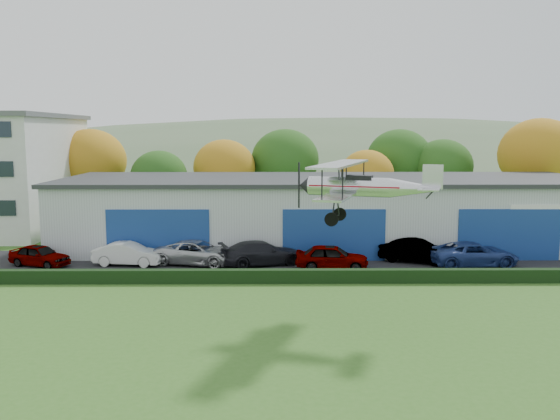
{
  "coord_description": "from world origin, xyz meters",
  "views": [
    {
      "loc": [
        0.99,
        -17.41,
        8.82
      ],
      "look_at": [
        1.23,
        11.78,
        4.92
      ],
      "focal_mm": 37.62,
      "sensor_mm": 36.0,
      "label": 1
    }
  ],
  "objects_px": {
    "car_4": "(332,257)",
    "car_3": "(261,253)",
    "hangar": "(326,211)",
    "car_1": "(128,254)",
    "car_5": "(416,251)",
    "car_2": "(197,253)",
    "car_6": "(474,254)",
    "biplane": "(361,185)",
    "car_0": "(40,255)"
  },
  "relations": [
    {
      "from": "car_4",
      "to": "car_3",
      "type": "bearing_deg",
      "value": 80.79
    },
    {
      "from": "hangar",
      "to": "car_3",
      "type": "distance_m",
      "value": 8.96
    },
    {
      "from": "car_1",
      "to": "car_5",
      "type": "xyz_separation_m",
      "value": [
        19.26,
        0.63,
        0.05
      ]
    },
    {
      "from": "car_2",
      "to": "car_6",
      "type": "xyz_separation_m",
      "value": [
        18.23,
        -0.75,
        0.01
      ]
    },
    {
      "from": "car_3",
      "to": "car_6",
      "type": "height_order",
      "value": "car_6"
    },
    {
      "from": "hangar",
      "to": "car_3",
      "type": "relative_size",
      "value": 7.38
    },
    {
      "from": "car_5",
      "to": "biplane",
      "type": "height_order",
      "value": "biplane"
    },
    {
      "from": "car_0",
      "to": "car_4",
      "type": "distance_m",
      "value": 19.18
    },
    {
      "from": "car_3",
      "to": "hangar",
      "type": "bearing_deg",
      "value": -53.02
    },
    {
      "from": "hangar",
      "to": "car_0",
      "type": "distance_m",
      "value": 20.99
    },
    {
      "from": "car_3",
      "to": "car_5",
      "type": "distance_m",
      "value": 10.48
    },
    {
      "from": "hangar",
      "to": "car_1",
      "type": "xyz_separation_m",
      "value": [
        -13.74,
        -7.26,
        -1.86
      ]
    },
    {
      "from": "car_1",
      "to": "car_5",
      "type": "relative_size",
      "value": 0.93
    },
    {
      "from": "car_1",
      "to": "car_2",
      "type": "relative_size",
      "value": 0.81
    },
    {
      "from": "car_4",
      "to": "hangar",
      "type": "bearing_deg",
      "value": 3.37
    },
    {
      "from": "car_1",
      "to": "car_2",
      "type": "xyz_separation_m",
      "value": [
        4.53,
        0.23,
        0.03
      ]
    },
    {
      "from": "car_3",
      "to": "car_4",
      "type": "relative_size",
      "value": 1.18
    },
    {
      "from": "car_5",
      "to": "car_6",
      "type": "bearing_deg",
      "value": -84.56
    },
    {
      "from": "car_5",
      "to": "car_3",
      "type": "bearing_deg",
      "value": 117.05
    },
    {
      "from": "biplane",
      "to": "car_2",
      "type": "bearing_deg",
      "value": 146.4
    },
    {
      "from": "car_1",
      "to": "car_3",
      "type": "bearing_deg",
      "value": -83.21
    },
    {
      "from": "car_5",
      "to": "car_2",
      "type": "bearing_deg",
      "value": 115.13
    },
    {
      "from": "car_5",
      "to": "biplane",
      "type": "bearing_deg",
      "value": 178.69
    },
    {
      "from": "car_3",
      "to": "car_1",
      "type": "bearing_deg",
      "value": 71.13
    },
    {
      "from": "car_0",
      "to": "car_4",
      "type": "xyz_separation_m",
      "value": [
        19.15,
        -1.01,
        0.08
      ]
    },
    {
      "from": "car_2",
      "to": "car_4",
      "type": "relative_size",
      "value": 1.21
    },
    {
      "from": "car_2",
      "to": "biplane",
      "type": "xyz_separation_m",
      "value": [
        9.13,
        -11.66,
        5.57
      ]
    },
    {
      "from": "car_5",
      "to": "biplane",
      "type": "xyz_separation_m",
      "value": [
        -5.59,
        -12.06,
        5.55
      ]
    },
    {
      "from": "car_2",
      "to": "car_5",
      "type": "bearing_deg",
      "value": -74.56
    },
    {
      "from": "car_2",
      "to": "car_5",
      "type": "xyz_separation_m",
      "value": [
        14.73,
        0.4,
        0.02
      ]
    },
    {
      "from": "car_3",
      "to": "car_6",
      "type": "bearing_deg",
      "value": -110.92
    },
    {
      "from": "car_2",
      "to": "biplane",
      "type": "distance_m",
      "value": 15.82
    },
    {
      "from": "car_0",
      "to": "car_6",
      "type": "distance_m",
      "value": 28.55
    },
    {
      "from": "car_1",
      "to": "car_3",
      "type": "xyz_separation_m",
      "value": [
        8.8,
        -0.01,
        0.05
      ]
    },
    {
      "from": "car_0",
      "to": "car_1",
      "type": "height_order",
      "value": "car_1"
    },
    {
      "from": "car_1",
      "to": "car_6",
      "type": "bearing_deg",
      "value": -84.47
    },
    {
      "from": "car_1",
      "to": "biplane",
      "type": "bearing_deg",
      "value": -123.07
    },
    {
      "from": "car_4",
      "to": "biplane",
      "type": "bearing_deg",
      "value": -172.46
    },
    {
      "from": "car_1",
      "to": "car_5",
      "type": "bearing_deg",
      "value": -81.3
    },
    {
      "from": "car_5",
      "to": "hangar",
      "type": "bearing_deg",
      "value": 63.38
    },
    {
      "from": "car_0",
      "to": "car_5",
      "type": "distance_m",
      "value": 25.06
    },
    {
      "from": "hangar",
      "to": "car_5",
      "type": "distance_m",
      "value": 8.81
    },
    {
      "from": "hangar",
      "to": "car_1",
      "type": "bearing_deg",
      "value": -152.16
    },
    {
      "from": "car_1",
      "to": "car_6",
      "type": "height_order",
      "value": "car_6"
    },
    {
      "from": "car_0",
      "to": "car_5",
      "type": "bearing_deg",
      "value": -66.66
    },
    {
      "from": "hangar",
      "to": "car_6",
      "type": "relative_size",
      "value": 7.06
    },
    {
      "from": "car_3",
      "to": "car_4",
      "type": "distance_m",
      "value": 4.73
    },
    {
      "from": "car_3",
      "to": "car_2",
      "type": "bearing_deg",
      "value": 68.03
    },
    {
      "from": "car_1",
      "to": "biplane",
      "type": "relative_size",
      "value": 0.61
    },
    {
      "from": "car_2",
      "to": "car_5",
      "type": "relative_size",
      "value": 1.16
    }
  ]
}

